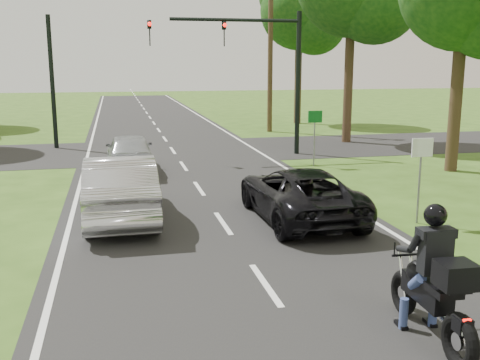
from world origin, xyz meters
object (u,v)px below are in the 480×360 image
at_px(motorcycle_rider, 434,288).
at_px(dark_suv, 299,193).
at_px(silver_sedan, 120,187).
at_px(utility_pole_far, 270,41).
at_px(silver_suv, 130,152).
at_px(sign_green, 315,125).
at_px(traffic_signal, 256,57).
at_px(sign_white, 421,160).

bearing_deg(motorcycle_rider, dark_suv, 91.01).
height_order(silver_sedan, utility_pole_far, utility_pole_far).
relative_size(silver_suv, sign_green, 1.95).
height_order(traffic_signal, sign_white, traffic_signal).
relative_size(motorcycle_rider, traffic_signal, 0.37).
height_order(silver_sedan, silver_suv, silver_sedan).
bearing_deg(silver_sedan, silver_suv, -94.01).
bearing_deg(silver_suv, utility_pole_far, -128.01).
height_order(silver_suv, traffic_signal, traffic_signal).
relative_size(motorcycle_rider, silver_suv, 0.57).
bearing_deg(utility_pole_far, silver_sedan, -116.94).
relative_size(dark_suv, silver_sedan, 0.97).
relative_size(traffic_signal, sign_green, 3.00).
distance_m(traffic_signal, sign_green, 4.24).
height_order(dark_suv, silver_sedan, silver_sedan).
bearing_deg(sign_white, traffic_signal, 97.05).
bearing_deg(silver_suv, silver_sedan, 86.07).
bearing_deg(sign_green, sign_white, -91.43).
distance_m(sign_white, sign_green, 8.00).
bearing_deg(motorcycle_rider, sign_white, 64.42).
height_order(utility_pole_far, sign_green, utility_pole_far).
bearing_deg(silver_sedan, dark_suv, 166.90).
height_order(motorcycle_rider, traffic_signal, traffic_signal).
xyz_separation_m(dark_suv, sign_green, (2.94, 6.98, 0.93)).
bearing_deg(traffic_signal, motorcycle_rider, -95.41).
bearing_deg(sign_white, utility_pole_far, 85.49).
distance_m(dark_suv, silver_suv, 8.41).
bearing_deg(dark_suv, motorcycle_rider, 87.38).
height_order(traffic_signal, sign_green, traffic_signal).
distance_m(utility_pole_far, sign_white, 19.39).
relative_size(motorcycle_rider, utility_pole_far, 0.23).
bearing_deg(sign_white, silver_suv, 128.58).
bearing_deg(traffic_signal, silver_suv, -154.19).
bearing_deg(sign_green, dark_suv, -112.86).
height_order(motorcycle_rider, silver_suv, motorcycle_rider).
bearing_deg(silver_suv, sign_green, 176.29).
bearing_deg(silver_sedan, traffic_signal, -122.98).
distance_m(silver_sedan, sign_white, 7.46).
distance_m(silver_suv, utility_pole_far, 14.10).
xyz_separation_m(silver_suv, traffic_signal, (5.36, 2.59, 3.42)).
xyz_separation_m(motorcycle_rider, sign_green, (3.12, 13.46, 0.80)).
xyz_separation_m(silver_sedan, silver_suv, (0.42, 6.40, -0.10)).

